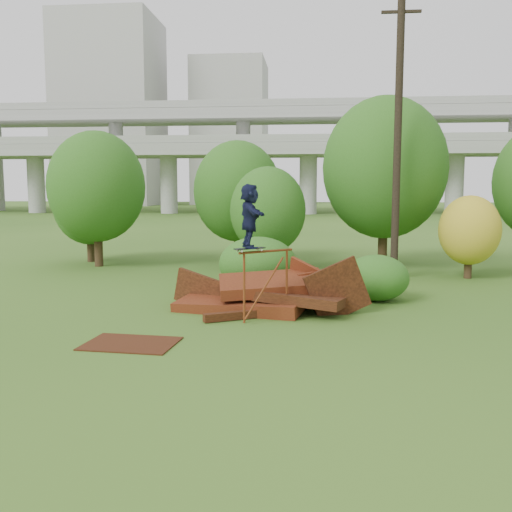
# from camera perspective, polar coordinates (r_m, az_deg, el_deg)

# --- Properties ---
(ground) EXTENTS (240.00, 240.00, 0.00)m
(ground) POSITION_cam_1_polar(r_m,az_deg,el_deg) (13.39, 2.57, -7.89)
(ground) COLOR #2D5116
(ground) RESTS_ON ground
(scrap_pile) EXTENTS (5.76, 3.57, 1.93)m
(scrap_pile) POSITION_cam_1_polar(r_m,az_deg,el_deg) (16.05, 0.95, -3.91)
(scrap_pile) COLOR #46180C
(scrap_pile) RESTS_ON ground
(grind_rail) EXTENTS (1.30, 1.08, 1.82)m
(grind_rail) POSITION_cam_1_polar(r_m,az_deg,el_deg) (14.65, 1.01, -1.81)
(grind_rail) COLOR maroon
(grind_rail) RESTS_ON ground
(skateboard) EXTENTS (0.78, 0.69, 0.09)m
(skateboard) POSITION_cam_1_polar(r_m,az_deg,el_deg) (14.28, -0.64, 0.75)
(skateboard) COLOR black
(skateboard) RESTS_ON grind_rail
(skater) EXTENTS (0.89, 1.56, 1.60)m
(skater) POSITION_cam_1_polar(r_m,az_deg,el_deg) (14.22, -0.64, 4.03)
(skater) COLOR #131735
(skater) RESTS_ON skateboard
(flat_plate) EXTENTS (2.08, 1.56, 0.03)m
(flat_plate) POSITION_cam_1_polar(r_m,az_deg,el_deg) (12.91, -12.42, -8.55)
(flat_plate) COLOR #3A1A0C
(flat_plate) RESTS_ON ground
(tree_0) EXTENTS (4.11, 4.11, 5.80)m
(tree_0) POSITION_cam_1_polar(r_m,az_deg,el_deg) (25.45, -15.66, 6.68)
(tree_0) COLOR black
(tree_0) RESTS_ON ground
(tree_1) EXTENTS (3.96, 3.96, 5.51)m
(tree_1) POSITION_cam_1_polar(r_m,az_deg,el_deg) (25.91, -1.87, 6.48)
(tree_1) COLOR black
(tree_1) RESTS_ON ground
(tree_2) EXTENTS (3.00, 3.00, 4.23)m
(tree_2) POSITION_cam_1_polar(r_m,az_deg,el_deg) (22.61, 1.18, 4.58)
(tree_2) COLOR black
(tree_2) RESTS_ON ground
(tree_3) EXTENTS (5.20, 5.20, 7.22)m
(tree_3) POSITION_cam_1_polar(r_m,az_deg,el_deg) (24.93, 12.74, 8.59)
(tree_3) COLOR black
(tree_3) RESTS_ON ground
(tree_4) EXTENTS (2.26, 2.26, 3.12)m
(tree_4) POSITION_cam_1_polar(r_m,az_deg,el_deg) (22.74, 20.58, 2.42)
(tree_4) COLOR black
(tree_4) RESTS_ON ground
(tree_6) EXTENTS (3.25, 3.25, 4.54)m
(tree_6) POSITION_cam_1_polar(r_m,az_deg,el_deg) (27.12, -16.35, 5.04)
(tree_6) COLOR black
(tree_6) RESTS_ON ground
(shrub_left) EXTENTS (2.60, 2.40, 1.80)m
(shrub_left) POSITION_cam_1_polar(r_m,az_deg,el_deg) (18.84, 0.19, -0.78)
(shrub_left) COLOR #214412
(shrub_left) RESTS_ON ground
(shrub_right) EXTENTS (1.97, 1.81, 1.40)m
(shrub_right) POSITION_cam_1_polar(r_m,az_deg,el_deg) (17.56, 11.93, -2.15)
(shrub_right) COLOR #214412
(shrub_right) RESTS_ON ground
(utility_pole) EXTENTS (1.40, 0.28, 10.44)m
(utility_pole) POSITION_cam_1_polar(r_m,az_deg,el_deg) (21.81, 13.99, 11.64)
(utility_pole) COLOR black
(utility_pole) RESTS_ON ground
(freeway_overpass) EXTENTS (160.00, 15.00, 13.70)m
(freeway_overpass) POSITION_cam_1_polar(r_m,az_deg,el_deg) (76.16, 5.31, 12.08)
(freeway_overpass) COLOR gray
(freeway_overpass) RESTS_ON ground
(building_left) EXTENTS (18.00, 16.00, 35.00)m
(building_left) POSITION_cam_1_polar(r_m,az_deg,el_deg) (115.52, -14.29, 13.71)
(building_left) COLOR #9E9E99
(building_left) RESTS_ON ground
(building_right) EXTENTS (14.00, 14.00, 28.00)m
(building_right) POSITION_cam_1_polar(r_m,az_deg,el_deg) (116.62, -2.57, 12.11)
(building_right) COLOR #9E9E99
(building_right) RESTS_ON ground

